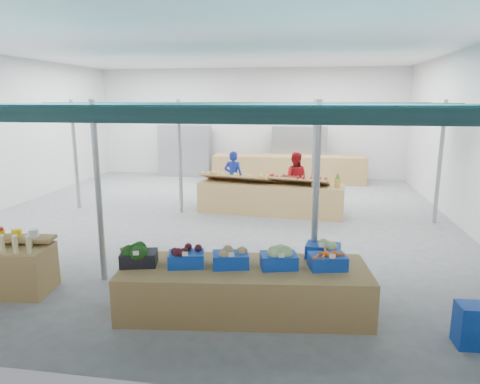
{
  "coord_description": "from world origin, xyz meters",
  "views": [
    {
      "loc": [
        2.38,
        -10.36,
        2.99
      ],
      "look_at": [
        0.96,
        -1.6,
        1.07
      ],
      "focal_mm": 32.0,
      "sensor_mm": 36.0,
      "label": 1
    }
  ],
  "objects_px": {
    "veg_counter": "(244,289)",
    "vendor_right": "(295,179)",
    "vendor_left": "(233,177)",
    "fruit_counter": "(270,198)",
    "crate_stack": "(475,326)"
  },
  "relations": [
    {
      "from": "vendor_right",
      "to": "veg_counter",
      "type": "bearing_deg",
      "value": 91.51
    },
    {
      "from": "veg_counter",
      "to": "crate_stack",
      "type": "distance_m",
      "value": 2.97
    },
    {
      "from": "veg_counter",
      "to": "vendor_left",
      "type": "distance_m",
      "value": 6.76
    },
    {
      "from": "veg_counter",
      "to": "crate_stack",
      "type": "bearing_deg",
      "value": -15.0
    },
    {
      "from": "veg_counter",
      "to": "vendor_right",
      "type": "bearing_deg",
      "value": 79.33
    },
    {
      "from": "veg_counter",
      "to": "vendor_right",
      "type": "height_order",
      "value": "vendor_right"
    },
    {
      "from": "fruit_counter",
      "to": "crate_stack",
      "type": "xyz_separation_m",
      "value": [
        3.08,
        -5.94,
        -0.14
      ]
    },
    {
      "from": "fruit_counter",
      "to": "vendor_left",
      "type": "xyz_separation_m",
      "value": [
        -1.2,
        1.1,
        0.36
      ]
    },
    {
      "from": "vendor_right",
      "to": "fruit_counter",
      "type": "bearing_deg",
      "value": 66.92
    },
    {
      "from": "veg_counter",
      "to": "vendor_right",
      "type": "relative_size",
      "value": 2.28
    },
    {
      "from": "vendor_right",
      "to": "vendor_left",
      "type": "bearing_deg",
      "value": 5.53
    },
    {
      "from": "fruit_counter",
      "to": "vendor_right",
      "type": "distance_m",
      "value": 1.3
    },
    {
      "from": "crate_stack",
      "to": "vendor_left",
      "type": "relative_size",
      "value": 0.36
    },
    {
      "from": "veg_counter",
      "to": "vendor_right",
      "type": "distance_m",
      "value": 6.64
    },
    {
      "from": "fruit_counter",
      "to": "vendor_left",
      "type": "height_order",
      "value": "vendor_left"
    }
  ]
}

